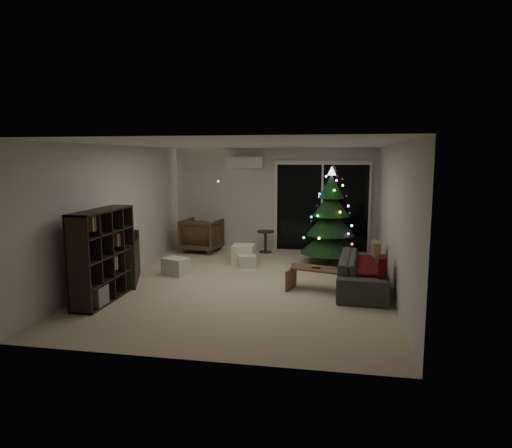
% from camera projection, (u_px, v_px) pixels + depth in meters
% --- Properties ---
extents(room, '(6.50, 7.51, 2.60)m').
position_uv_depth(room, '(283.00, 218.00, 9.55)').
color(room, beige).
rests_on(room, ground).
extents(bookshelf, '(0.95, 1.48, 1.46)m').
position_uv_depth(bookshelf, '(93.00, 255.00, 7.28)').
color(bookshelf, black).
rests_on(bookshelf, floor).
extents(media_cabinet, '(0.87, 1.32, 0.77)m').
position_uv_depth(media_cabinet, '(125.00, 261.00, 8.38)').
color(media_cabinet, black).
rests_on(media_cabinet, floor).
extents(stereo, '(0.39, 0.46, 0.16)m').
position_uv_depth(stereo, '(124.00, 236.00, 8.31)').
color(stereo, black).
rests_on(stereo, media_cabinet).
extents(armchair, '(0.95, 0.97, 0.80)m').
position_uv_depth(armchair, '(202.00, 235.00, 11.08)').
color(armchair, brown).
rests_on(armchair, floor).
extents(ottoman, '(0.47, 0.47, 0.41)m').
position_uv_depth(ottoman, '(244.00, 254.00, 9.82)').
color(ottoman, beige).
rests_on(ottoman, floor).
extents(cardboard_box_a, '(0.55, 0.49, 0.33)m').
position_uv_depth(cardboard_box_a, '(176.00, 266.00, 8.90)').
color(cardboard_box_a, white).
rests_on(cardboard_box_a, floor).
extents(cardboard_box_b, '(0.42, 0.37, 0.25)m').
position_uv_depth(cardboard_box_b, '(247.00, 261.00, 9.52)').
color(cardboard_box_b, white).
rests_on(cardboard_box_b, floor).
extents(side_table, '(0.49, 0.49, 0.52)m').
position_uv_depth(side_table, '(265.00, 242.00, 10.99)').
color(side_table, black).
rests_on(side_table, floor).
extents(floor_lamp, '(0.27, 0.27, 1.70)m').
position_uv_depth(floor_lamp, '(220.00, 213.00, 11.70)').
color(floor_lamp, black).
rests_on(floor_lamp, floor).
extents(sofa, '(0.92, 2.08, 0.59)m').
position_uv_depth(sofa, '(363.00, 273.00, 7.89)').
color(sofa, '#4E514A').
rests_on(sofa, floor).
extents(sofa_throw, '(0.63, 1.46, 0.05)m').
position_uv_depth(sofa_throw, '(358.00, 265.00, 7.88)').
color(sofa_throw, '#4A0C04').
rests_on(sofa_throw, sofa).
extents(cushion_a, '(0.15, 0.40, 0.39)m').
position_uv_depth(cushion_a, '(376.00, 252.00, 8.44)').
color(cushion_a, '#86674B').
rests_on(cushion_a, sofa).
extents(cushion_b, '(0.14, 0.40, 0.39)m').
position_uv_depth(cushion_b, '(382.00, 269.00, 7.17)').
color(cushion_b, '#4A0C04').
rests_on(cushion_b, sofa).
extents(coffee_table, '(1.29, 0.75, 0.39)m').
position_uv_depth(coffee_table, '(325.00, 280.00, 7.82)').
color(coffee_table, brown).
rests_on(coffee_table, floor).
extents(remote_a, '(0.15, 0.05, 0.02)m').
position_uv_depth(remote_a, '(316.00, 268.00, 7.82)').
color(remote_a, black).
rests_on(remote_a, coffee_table).
extents(remote_b, '(0.15, 0.09, 0.02)m').
position_uv_depth(remote_b, '(331.00, 268.00, 7.82)').
color(remote_b, slate).
rests_on(remote_b, coffee_table).
extents(christmas_tree, '(1.40, 1.40, 2.08)m').
position_uv_depth(christmas_tree, '(331.00, 216.00, 9.73)').
color(christmas_tree, '#193F20').
rests_on(christmas_tree, floor).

